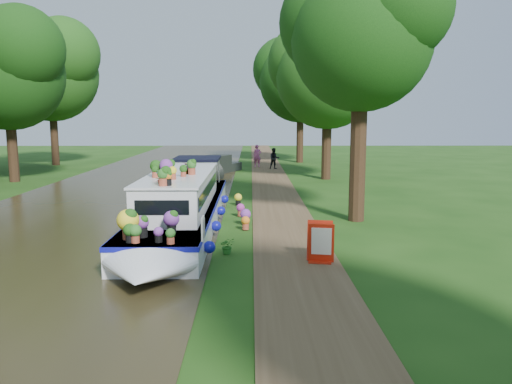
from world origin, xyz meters
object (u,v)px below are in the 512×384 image
object	(u,v)px
plant_boat	(181,204)
second_boat	(212,167)
pedestrian_dark	(274,159)
pedestrian_pink	(257,156)
sandwich_board	(321,244)

from	to	relation	value
plant_boat	second_boat	xyz separation A→B (m)	(-0.25, 16.00, -0.37)
second_boat	pedestrian_dark	distance (m)	5.11
second_boat	pedestrian_pink	size ratio (longest dim) A/B	3.98
second_boat	pedestrian_pink	world-z (taller)	pedestrian_pink
pedestrian_pink	plant_boat	bearing A→B (deg)	-109.41
plant_boat	pedestrian_pink	bearing A→B (deg)	82.37
plant_boat	pedestrian_dark	bearing A→B (deg)	78.27
pedestrian_dark	pedestrian_pink	bearing A→B (deg)	118.64
plant_boat	sandwich_board	world-z (taller)	plant_boat
pedestrian_pink	pedestrian_dark	distance (m)	1.97
second_boat	pedestrian_pink	bearing A→B (deg)	80.70
second_boat	pedestrian_dark	world-z (taller)	pedestrian_dark
second_boat	sandwich_board	world-z (taller)	second_boat
second_boat	plant_boat	bearing A→B (deg)	-64.83
plant_boat	sandwich_board	xyz separation A→B (m)	(4.05, -3.84, -0.36)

